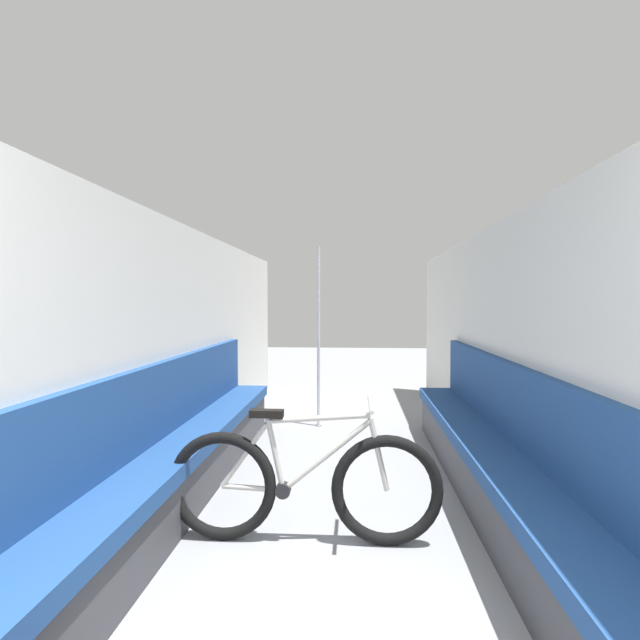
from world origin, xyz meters
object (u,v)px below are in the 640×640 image
Objects in this scene: bench_seat_row_right at (506,475)px; bench_seat_row_left at (167,467)px; bicycle at (303,485)px; grab_pole_near at (319,339)px.

bench_seat_row_left is at bearing 180.00° from bench_seat_row_right.
bench_seat_row_left is 2.98× the size of bicycle.
bicycle is (-1.26, -0.30, 0.01)m from bench_seat_row_right.
bench_seat_row_right is 1.30m from bicycle.
bench_seat_row_right reaches higher than bicycle.
grab_pole_near is (0.83, 2.48, 0.67)m from bench_seat_row_left.
bicycle is (0.94, -0.30, 0.01)m from bench_seat_row_left.
bench_seat_row_left is 2.37× the size of grab_pole_near.
bicycle is 0.80× the size of grab_pole_near.
bench_seat_row_left and bench_seat_row_right have the same top height.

